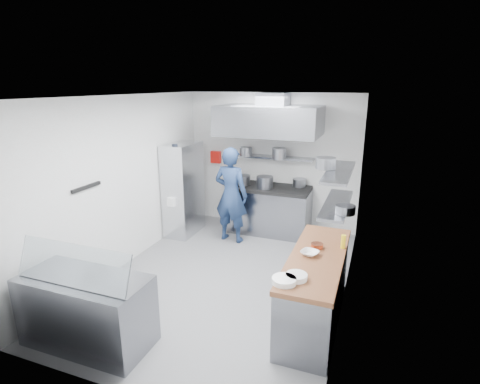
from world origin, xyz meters
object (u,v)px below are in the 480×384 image
at_px(gas_range, 270,211).
at_px(display_case, 87,310).
at_px(chef, 231,195).
at_px(wire_rack, 183,189).

xyz_separation_m(gas_range, display_case, (-1.03, -4.10, -0.03)).
bearing_deg(gas_range, chef, -130.08).
bearing_deg(display_case, gas_range, 75.87).
relative_size(gas_range, display_case, 1.07).
bearing_deg(display_case, chef, 82.50).
distance_m(chef, display_case, 3.47).
relative_size(gas_range, chef, 0.87).
distance_m(gas_range, display_case, 4.23).
bearing_deg(wire_rack, display_case, -80.15).
relative_size(gas_range, wire_rack, 0.86).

